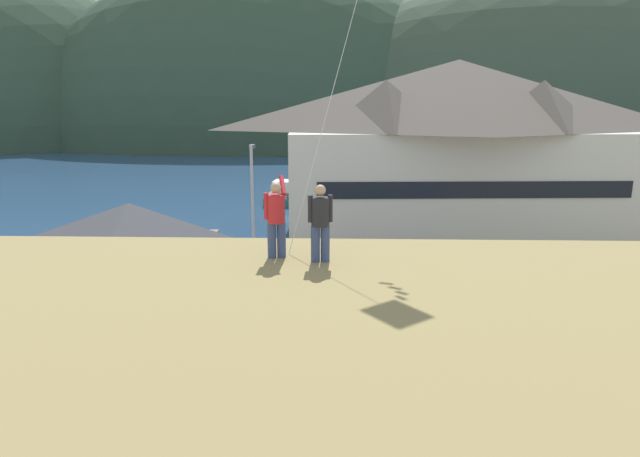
{
  "coord_description": "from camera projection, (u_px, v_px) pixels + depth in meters",
  "views": [
    {
      "loc": [
        1.52,
        -18.07,
        9.8
      ],
      "look_at": [
        0.64,
        9.0,
        3.48
      ],
      "focal_mm": 30.3,
      "sensor_mm": 36.0,
      "label": 1
    }
  ],
  "objects": [
    {
      "name": "far_hill_east_peak",
      "position": [
        257.0,
        144.0,
        130.87
      ],
      "size": [
        114.0,
        62.91,
        80.94
      ],
      "primitive_type": "ellipsoid",
      "color": "#334733",
      "rests_on": "ground"
    },
    {
      "name": "parked_car_lone_by_shed",
      "position": [
        280.0,
        296.0,
        24.98
      ],
      "size": [
        4.25,
        2.16,
        1.82
      ],
      "color": "slate",
      "rests_on": "parking_lot_pad"
    },
    {
      "name": "moored_boat_outer_mooring",
      "position": [
        357.0,
        199.0,
        52.31
      ],
      "size": [
        3.26,
        8.36,
        2.16
      ],
      "color": "#A8A399",
      "rests_on": "ground"
    },
    {
      "name": "person_companion",
      "position": [
        320.0,
        221.0,
        11.91
      ],
      "size": [
        0.55,
        0.4,
        1.74
      ],
      "color": "#384770",
      "rests_on": "grassy_hill_foreground"
    },
    {
      "name": "bay_water",
      "position": [
        327.0,
        172.0,
        78.26
      ],
      "size": [
        360.0,
        84.0,
        0.03
      ],
      "primitive_type": "cube",
      "color": "navy",
      "rests_on": "ground"
    },
    {
      "name": "harbor_lodge",
      "position": [
        455.0,
        144.0,
        39.48
      ],
      "size": [
        26.24,
        13.56,
        12.8
      ],
      "color": "beige",
      "rests_on": "ground"
    },
    {
      "name": "storage_shed_waterside",
      "position": [
        323.0,
        204.0,
        41.19
      ],
      "size": [
        5.22,
        5.66,
        4.42
      ],
      "color": "#474C56",
      "rests_on": "ground"
    },
    {
      "name": "ground_plane",
      "position": [
        295.0,
        376.0,
        19.87
      ],
      "size": [
        600.0,
        600.0,
        0.0
      ],
      "primitive_type": "plane",
      "color": "#66604C"
    },
    {
      "name": "parked_car_corner_spot",
      "position": [
        620.0,
        354.0,
        19.21
      ],
      "size": [
        4.28,
        2.22,
        1.82
      ],
      "color": "navy",
      "rests_on": "parking_lot_pad"
    },
    {
      "name": "parked_car_back_row_right",
      "position": [
        475.0,
        355.0,
        19.19
      ],
      "size": [
        4.34,
        2.35,
        1.82
      ],
      "color": "#236633",
      "rests_on": "parking_lot_pad"
    },
    {
      "name": "parking_light_pole",
      "position": [
        253.0,
        205.0,
        29.23
      ],
      "size": [
        0.24,
        0.78,
        7.52
      ],
      "color": "#ADADB2",
      "rests_on": "parking_lot_pad"
    },
    {
      "name": "moored_boat_wharfside",
      "position": [
        284.0,
        194.0,
        55.11
      ],
      "size": [
        3.31,
        8.3,
        2.16
      ],
      "color": "#23564C",
      "rests_on": "ground"
    },
    {
      "name": "far_hill_far_shoulder",
      "position": [
        572.0,
        146.0,
        124.15
      ],
      "size": [
        149.44,
        58.14,
        74.66
      ],
      "primitive_type": "ellipsoid",
      "color": "#3D4C38",
      "rests_on": "ground"
    },
    {
      "name": "far_hill_west_ridge",
      "position": [
        11.0,
        142.0,
        137.41
      ],
      "size": [
        88.82,
        75.63,
        81.59
      ],
      "primitive_type": "ellipsoid",
      "color": "#334733",
      "rests_on": "ground"
    },
    {
      "name": "parked_car_front_row_end",
      "position": [
        420.0,
        287.0,
        26.18
      ],
      "size": [
        4.36,
        2.38,
        1.82
      ],
      "color": "navy",
      "rests_on": "parking_lot_pad"
    },
    {
      "name": "person_kite_flyer",
      "position": [
        276.0,
        217.0,
        12.24
      ],
      "size": [
        0.52,
        0.7,
        1.86
      ],
      "color": "#384770",
      "rests_on": "grassy_hill_foreground"
    },
    {
      "name": "wharf_dock",
      "position": [
        319.0,
        201.0,
        53.08
      ],
      "size": [
        3.2,
        11.02,
        0.7
      ],
      "color": "#70604C",
      "rests_on": "ground"
    },
    {
      "name": "parked_car_front_row_silver",
      "position": [
        341.0,
        354.0,
        19.26
      ],
      "size": [
        4.27,
        2.18,
        1.82
      ],
      "color": "navy",
      "rests_on": "parking_lot_pad"
    },
    {
      "name": "parking_lot_pad",
      "position": [
        303.0,
        321.0,
        24.72
      ],
      "size": [
        40.0,
        20.0,
        0.1
      ],
      "primitive_type": "cube",
      "color": "gray",
      "rests_on": "ground"
    },
    {
      "name": "storage_shed_near_lot",
      "position": [
        133.0,
        257.0,
        25.21
      ],
      "size": [
        7.81,
        5.99,
        5.34
      ],
      "color": "#756B5B",
      "rests_on": "ground"
    },
    {
      "name": "far_hill_center_saddle",
      "position": [
        332.0,
        142.0,
        137.22
      ],
      "size": [
        129.52,
        61.74,
        55.41
      ],
      "primitive_type": "ellipsoid",
      "color": "#3D4C38",
      "rests_on": "ground"
    }
  ]
}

